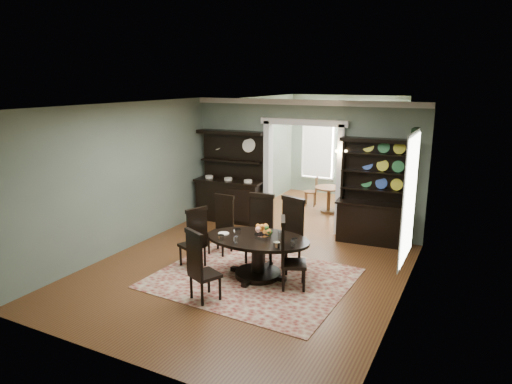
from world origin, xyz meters
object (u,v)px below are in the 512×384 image
welsh_dresser (371,205)px  parlor_table (329,196)px  dining_table (258,250)px  sideboard (230,190)px

welsh_dresser → parlor_table: size_ratio=3.02×
dining_table → parlor_table: dining_table is taller
welsh_dresser → dining_table: bearing=-120.7°
welsh_dresser → parlor_table: bearing=125.8°
dining_table → sideboard: (-2.14, 2.71, 0.27)m
sideboard → welsh_dresser: welsh_dresser is taller
dining_table → welsh_dresser: welsh_dresser is taller
sideboard → parlor_table: 2.68m
dining_table → parlor_table: bearing=85.8°
sideboard → welsh_dresser: 3.48m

